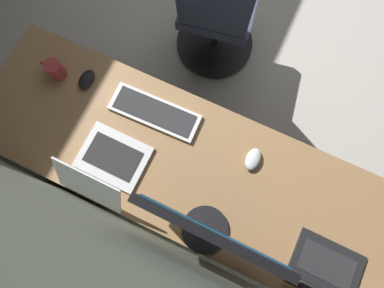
% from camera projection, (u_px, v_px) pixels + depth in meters
% --- Properties ---
extents(wall_back, '(5.06, 0.10, 2.60)m').
position_uv_depth(wall_back, '(45.00, 237.00, 0.74)').
color(wall_back, slate).
rests_on(wall_back, ground).
extents(desk, '(2.02, 0.63, 0.73)m').
position_uv_depth(desk, '(187.00, 167.00, 1.43)').
color(desk, '#936D47').
rests_on(desk, ground).
extents(drawer_pedestal, '(0.40, 0.51, 0.69)m').
position_uv_depth(drawer_pedestal, '(122.00, 150.00, 1.77)').
color(drawer_pedestal, '#936D47').
rests_on(drawer_pedestal, ground).
extents(monitor_primary, '(0.52, 0.20, 0.46)m').
position_uv_depth(monitor_primary, '(209.00, 232.00, 1.04)').
color(monitor_primary, black).
rests_on(monitor_primary, desk).
extents(laptop_leftmost, '(0.30, 0.32, 0.21)m').
position_uv_depth(laptop_leftmost, '(104.00, 168.00, 1.31)').
color(laptop_leftmost, silver).
rests_on(laptop_leftmost, desk).
extents(laptop_left, '(0.28, 0.24, 0.20)m').
position_uv_depth(laptop_left, '(327.00, 277.00, 1.21)').
color(laptop_left, black).
rests_on(laptop_left, desk).
extents(keyboard_main, '(0.42, 0.15, 0.02)m').
position_uv_depth(keyboard_main, '(155.00, 112.00, 1.41)').
color(keyboard_main, silver).
rests_on(keyboard_main, desk).
extents(mouse_main, '(0.06, 0.10, 0.03)m').
position_uv_depth(mouse_main, '(253.00, 159.00, 1.35)').
color(mouse_main, silver).
rests_on(mouse_main, desk).
extents(mouse_spare, '(0.06, 0.10, 0.03)m').
position_uv_depth(mouse_spare, '(86.00, 79.00, 1.43)').
color(mouse_spare, black).
rests_on(mouse_spare, desk).
extents(coffee_mug, '(0.12, 0.08, 0.09)m').
position_uv_depth(coffee_mug, '(55.00, 69.00, 1.41)').
color(coffee_mug, '#A53338').
rests_on(coffee_mug, desk).
extents(office_chair, '(0.56, 0.58, 0.97)m').
position_uv_depth(office_chair, '(216.00, 16.00, 1.84)').
color(office_chair, '#383D56').
rests_on(office_chair, ground).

